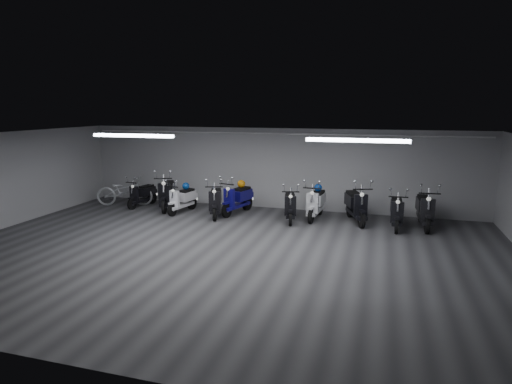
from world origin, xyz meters
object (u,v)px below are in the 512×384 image
(scooter_4, at_px, (237,194))
(scooter_6, at_px, (316,198))
(helmet_1, at_px, (186,186))
(scooter_3, at_px, (215,196))
(helmet_0, at_px, (241,184))
(scooter_9, at_px, (425,204))
(scooter_1, at_px, (167,188))
(scooter_7, at_px, (356,200))
(bicycle, at_px, (124,188))
(scooter_2, at_px, (182,195))
(scooter_5, at_px, (290,201))
(scooter_0, at_px, (142,190))
(scooter_8, at_px, (397,207))
(helmet_2, at_px, (318,188))

(scooter_4, relative_size, scooter_6, 1.00)
(scooter_6, distance_m, helmet_1, 4.41)
(scooter_3, xyz_separation_m, helmet_0, (0.64, 0.75, 0.31))
(scooter_9, relative_size, helmet_1, 7.78)
(scooter_1, distance_m, scooter_7, 6.42)
(scooter_3, relative_size, bicycle, 0.91)
(scooter_2, height_order, scooter_5, scooter_5)
(scooter_1, bearing_deg, bicycle, 157.95)
(scooter_0, relative_size, scooter_9, 0.83)
(scooter_2, height_order, helmet_0, scooter_2)
(scooter_1, bearing_deg, helmet_1, -25.68)
(bicycle, height_order, helmet_1, bicycle)
(helmet_1, bearing_deg, scooter_1, 173.30)
(helmet_0, bearing_deg, scooter_4, -105.28)
(scooter_3, distance_m, scooter_5, 2.45)
(scooter_4, bearing_deg, scooter_5, 3.62)
(scooter_1, xyz_separation_m, helmet_1, (0.78, -0.09, 0.14))
(scooter_0, xyz_separation_m, scooter_5, (5.48, -0.43, 0.05))
(scooter_5, height_order, scooter_7, scooter_7)
(scooter_6, bearing_deg, scooter_8, -4.49)
(scooter_1, bearing_deg, scooter_5, -23.23)
(scooter_4, bearing_deg, scooter_6, 16.73)
(scooter_7, height_order, bicycle, scooter_7)
(scooter_2, distance_m, scooter_6, 4.46)
(scooter_0, xyz_separation_m, bicycle, (-0.70, -0.00, 0.05))
(scooter_7, bearing_deg, scooter_3, 167.01)
(scooter_4, xyz_separation_m, scooter_6, (2.61, 0.07, 0.00))
(scooter_1, relative_size, helmet_2, 7.94)
(scooter_3, relative_size, scooter_6, 0.98)
(scooter_0, relative_size, scooter_6, 0.86)
(scooter_7, relative_size, helmet_2, 7.76)
(scooter_1, xyz_separation_m, scooter_6, (5.18, 0.12, -0.06))
(scooter_5, bearing_deg, scooter_2, 166.74)
(scooter_6, bearing_deg, scooter_9, 3.13)
(scooter_8, relative_size, helmet_2, 7.03)
(scooter_1, distance_m, scooter_5, 4.45)
(scooter_3, height_order, scooter_5, scooter_3)
(scooter_5, bearing_deg, scooter_1, 162.73)
(scooter_3, relative_size, helmet_1, 7.31)
(scooter_0, height_order, helmet_2, scooter_0)
(helmet_1, bearing_deg, scooter_7, 1.42)
(scooter_0, xyz_separation_m, scooter_3, (3.03, -0.54, 0.08))
(scooter_5, bearing_deg, bicycle, 163.06)
(scooter_0, xyz_separation_m, scooter_1, (1.04, -0.10, 0.15))
(helmet_0, bearing_deg, scooter_2, -161.99)
(bicycle, bearing_deg, helmet_2, -105.96)
(scooter_8, bearing_deg, scooter_9, 20.42)
(scooter_1, relative_size, scooter_6, 1.08)
(scooter_1, distance_m, scooter_4, 2.57)
(bicycle, relative_size, helmet_0, 7.40)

